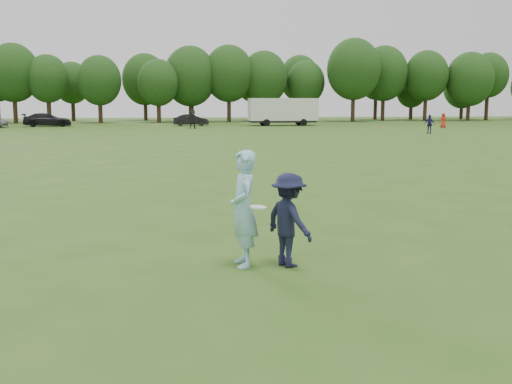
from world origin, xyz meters
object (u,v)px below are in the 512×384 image
thrower (244,209)px  car_f (191,120)px  player_far_d (193,119)px  car_d (47,120)px  player_far_b (429,124)px  player_far_c (443,120)px  field_cone (382,127)px  defender (289,220)px  cargo_trailer (283,110)px

thrower → car_f: bearing=173.8°
player_far_d → car_d: 17.64m
player_far_b → car_f: (-19.58, 20.60, -0.15)m
car_d → player_far_c: bearing=-112.1°
player_far_d → car_f: player_far_d is taller
car_f → thrower: bearing=-179.1°
player_far_b → thrower: bearing=-72.9°
field_cone → player_far_c: bearing=3.4°
defender → field_cone: 54.54m
player_far_b → field_cone: bearing=138.4°
player_far_d → car_d: bearing=146.1°
defender → cargo_trailer: size_ratio=0.17×
thrower → player_far_b: bearing=147.1°
thrower → field_cone: thrower is taller
player_far_d → field_cone: player_far_d is taller
thrower → defender: size_ratio=1.24×
car_f → field_cone: size_ratio=13.69×
player_far_c → field_cone: 7.05m
player_far_c → car_f: 28.11m
thrower → defender: thrower is taller
thrower → cargo_trailer: size_ratio=0.21×
thrower → defender: (0.74, -0.14, -0.18)m
player_far_c → cargo_trailer: (-15.50, 9.43, 0.98)m
defender → field_cone: bearing=-50.2°
player_far_b → car_f: bearing=-179.9°
field_cone → cargo_trailer: (-8.49, 9.85, 1.63)m
player_far_c → car_d: size_ratio=0.30×
player_far_c → cargo_trailer: cargo_trailer is taller
player_far_d → player_far_b: bearing=-42.5°
player_far_c → field_cone: player_far_c is taller
player_far_c → car_d: player_far_c is taller
player_far_b → car_d: size_ratio=0.32×
defender → car_f: size_ratio=0.38×
defender → player_far_b: size_ratio=0.95×
car_f → cargo_trailer: (10.76, -0.62, 1.10)m
car_d → cargo_trailer: bearing=-100.7°
player_far_d → field_cone: size_ratio=6.67×
car_d → cargo_trailer: size_ratio=0.58×
field_cone → thrower: bearing=-113.9°
defender → cargo_trailer: 61.39m
thrower → cargo_trailer: (13.66, 59.87, 0.81)m
player_far_d → defender: bearing=-100.0°
defender → cargo_trailer: bearing=-39.2°
player_far_b → player_far_d: bearing=-168.0°
thrower → field_cone: 54.71m
defender → car_f: (2.16, 60.63, -0.11)m
field_cone → defender: bearing=-113.1°
player_far_b → car_d: player_far_b is taller
player_far_b → player_far_d: (-19.85, 13.68, 0.18)m
thrower → player_far_d: bearing=173.7°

